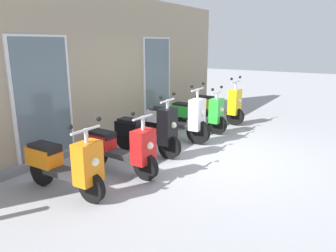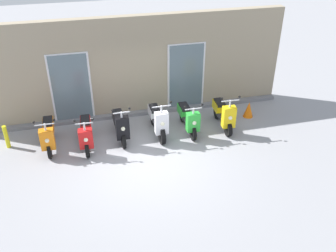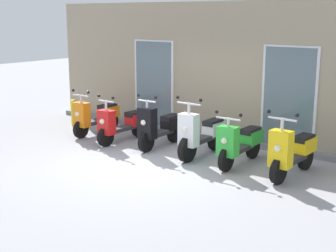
# 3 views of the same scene
# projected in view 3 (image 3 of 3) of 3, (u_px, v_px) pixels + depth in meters

# --- Properties ---
(ground_plane) EXTENTS (40.00, 40.00, 0.00)m
(ground_plane) POSITION_uv_depth(u_px,v_px,m) (144.00, 165.00, 9.66)
(ground_plane) COLOR #939399
(storefront_facade) EXTENTS (10.23, 0.50, 3.23)m
(storefront_facade) POSITION_uv_depth(u_px,v_px,m) (219.00, 74.00, 11.47)
(storefront_facade) COLOR gray
(storefront_facade) RESTS_ON ground_plane
(scooter_orange) EXTENTS (0.58, 1.51, 1.17)m
(scooter_orange) POSITION_uv_depth(u_px,v_px,m) (96.00, 116.00, 12.06)
(scooter_orange) COLOR black
(scooter_orange) RESTS_ON ground_plane
(scooter_red) EXTENTS (0.53, 1.57, 1.17)m
(scooter_red) POSITION_uv_depth(u_px,v_px,m) (122.00, 123.00, 11.33)
(scooter_red) COLOR black
(scooter_red) RESTS_ON ground_plane
(scooter_black) EXTENTS (0.54, 1.53, 1.26)m
(scooter_black) POSITION_uv_depth(u_px,v_px,m) (160.00, 127.00, 10.83)
(scooter_black) COLOR black
(scooter_black) RESTS_ON ground_plane
(scooter_white) EXTENTS (0.62, 1.65, 1.33)m
(scooter_white) POSITION_uv_depth(u_px,v_px,m) (201.00, 134.00, 10.16)
(scooter_white) COLOR black
(scooter_white) RESTS_ON ground_plane
(scooter_green) EXTENTS (0.59, 1.56, 1.15)m
(scooter_green) POSITION_uv_depth(u_px,v_px,m) (240.00, 143.00, 9.58)
(scooter_green) COLOR black
(scooter_green) RESTS_ON ground_plane
(scooter_yellow) EXTENTS (0.61, 1.56, 1.30)m
(scooter_yellow) POSITION_uv_depth(u_px,v_px,m) (292.00, 152.00, 8.86)
(scooter_yellow) COLOR black
(scooter_yellow) RESTS_ON ground_plane
(curb_bollard) EXTENTS (0.12, 0.12, 0.70)m
(curb_bollard) POSITION_uv_depth(u_px,v_px,m) (73.00, 113.00, 13.03)
(curb_bollard) COLOR yellow
(curb_bollard) RESTS_ON ground_plane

